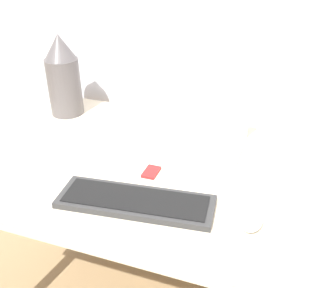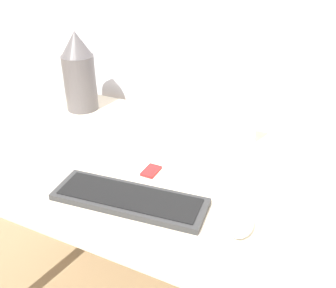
{
  "view_description": "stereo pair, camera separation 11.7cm",
  "coord_description": "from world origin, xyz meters",
  "px_view_note": "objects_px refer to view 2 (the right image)",
  "views": [
    {
      "loc": [
        0.26,
        -0.59,
        1.38
      ],
      "look_at": [
        -0.07,
        0.36,
        0.8
      ],
      "focal_mm": 42.0,
      "sensor_mm": 36.0,
      "label": 1
    },
    {
      "loc": [
        0.37,
        -0.55,
        1.38
      ],
      "look_at": [
        -0.07,
        0.36,
        0.8
      ],
      "focal_mm": 42.0,
      "sensor_mm": 36.0,
      "label": 2
    }
  ],
  "objects_px": {
    "laptop": "(202,132)",
    "vase": "(79,72)",
    "mouse": "(241,225)",
    "mp3_player": "(151,171)",
    "keyboard": "(130,199)"
  },
  "relations": [
    {
      "from": "laptop",
      "to": "mp3_player",
      "type": "xyz_separation_m",
      "value": [
        -0.08,
        -0.23,
        -0.05
      ]
    },
    {
      "from": "vase",
      "to": "mp3_player",
      "type": "bearing_deg",
      "value": -31.78
    },
    {
      "from": "vase",
      "to": "keyboard",
      "type": "bearing_deg",
      "value": -42.44
    },
    {
      "from": "mouse",
      "to": "mp3_player",
      "type": "distance_m",
      "value": 0.35
    },
    {
      "from": "laptop",
      "to": "keyboard",
      "type": "distance_m",
      "value": 0.39
    },
    {
      "from": "keyboard",
      "to": "mouse",
      "type": "xyz_separation_m",
      "value": [
        0.31,
        0.02,
        0.01
      ]
    },
    {
      "from": "mouse",
      "to": "vase",
      "type": "height_order",
      "value": "vase"
    },
    {
      "from": "laptop",
      "to": "mp3_player",
      "type": "height_order",
      "value": "laptop"
    },
    {
      "from": "laptop",
      "to": "keyboard",
      "type": "bearing_deg",
      "value": -99.02
    },
    {
      "from": "keyboard",
      "to": "mouse",
      "type": "relative_size",
      "value": 4.77
    },
    {
      "from": "laptop",
      "to": "keyboard",
      "type": "relative_size",
      "value": 0.74
    },
    {
      "from": "laptop",
      "to": "vase",
      "type": "relative_size",
      "value": 1.03
    },
    {
      "from": "vase",
      "to": "mouse",
      "type": "bearing_deg",
      "value": -28.27
    },
    {
      "from": "mouse",
      "to": "mp3_player",
      "type": "relative_size",
      "value": 1.4
    },
    {
      "from": "laptop",
      "to": "keyboard",
      "type": "height_order",
      "value": "laptop"
    }
  ]
}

